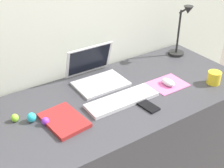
{
  "coord_description": "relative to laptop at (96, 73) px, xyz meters",
  "views": [
    {
      "loc": [
        -0.73,
        -1.14,
        1.64
      ],
      "look_at": [
        0.01,
        0.0,
        0.83
      ],
      "focal_mm": 47.36,
      "sensor_mm": 36.0,
      "label": 1
    }
  ],
  "objects": [
    {
      "name": "toy_figurine_cyan",
      "position": [
        -0.46,
        -0.17,
        -0.03
      ],
      "size": [
        0.04,
        0.04,
        0.05
      ],
      "primitive_type": "ellipsoid",
      "color": "#28B7CC",
      "rests_on": "desk"
    },
    {
      "name": "notebook_pad",
      "position": [
        -0.34,
        -0.26,
        -0.04
      ],
      "size": [
        0.2,
        0.26,
        0.02
      ],
      "primitive_type": "cube",
      "rotation": [
        0.0,
        0.0,
        0.11
      ],
      "color": "maroon",
      "rests_on": "desk"
    },
    {
      "name": "toy_figurine_lime",
      "position": [
        -0.53,
        -0.13,
        -0.03
      ],
      "size": [
        0.04,
        0.04,
        0.04
      ],
      "primitive_type": "ellipsoid",
      "color": "#8CDB33",
      "rests_on": "desk"
    },
    {
      "name": "desk_lamp",
      "position": [
        0.67,
        -0.02,
        0.12
      ],
      "size": [
        0.11,
        0.15,
        0.36
      ],
      "color": "black",
      "rests_on": "desk"
    },
    {
      "name": "laptop",
      "position": [
        0.0,
        0.0,
        0.0
      ],
      "size": [
        0.3,
        0.27,
        0.21
      ],
      "color": "silver",
      "rests_on": "desk"
    },
    {
      "name": "keyboard",
      "position": [
        0.0,
        -0.27,
        -0.04
      ],
      "size": [
        0.41,
        0.13,
        0.02
      ],
      "primitive_type": "cube",
      "color": "silver",
      "rests_on": "desk"
    },
    {
      "name": "mousepad",
      "position": [
        0.33,
        -0.27,
        -0.05
      ],
      "size": [
        0.21,
        0.17,
        0.0
      ],
      "primitive_type": "cube",
      "color": "pink",
      "rests_on": "desk"
    },
    {
      "name": "back_wall",
      "position": [
        -0.04,
        0.18,
        -0.0
      ],
      "size": [
        2.89,
        0.05,
        1.59
      ],
      "primitive_type": "cube",
      "color": "beige",
      "rests_on": "ground_plane"
    },
    {
      "name": "cell_phone",
      "position": [
        0.09,
        -0.39,
        -0.05
      ],
      "size": [
        0.08,
        0.13,
        0.01
      ],
      "primitive_type": "cube",
      "rotation": [
        0.0,
        0.0,
        0.1
      ],
      "color": "black",
      "rests_on": "desk"
    },
    {
      "name": "desk",
      "position": [
        -0.04,
        -0.21,
        -0.42
      ],
      "size": [
        1.69,
        0.7,
        0.74
      ],
      "primitive_type": "cube",
      "color": "#38383D",
      "rests_on": "ground_plane"
    },
    {
      "name": "coffee_mug",
      "position": [
        0.57,
        -0.41,
        -0.01
      ],
      "size": [
        0.08,
        0.08,
        0.08
      ],
      "primitive_type": "cylinder",
      "color": "yellow",
      "rests_on": "desk"
    },
    {
      "name": "toy_figurine_purple",
      "position": [
        -0.42,
        -0.23,
        -0.03
      ],
      "size": [
        0.04,
        0.04,
        0.04
      ],
      "primitive_type": "ellipsoid",
      "color": "purple",
      "rests_on": "desk"
    },
    {
      "name": "mouse",
      "position": [
        0.33,
        -0.28,
        -0.03
      ],
      "size": [
        0.06,
        0.1,
        0.03
      ],
      "primitive_type": "ellipsoid",
      "color": "silver",
      "rests_on": "mousepad"
    }
  ]
}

